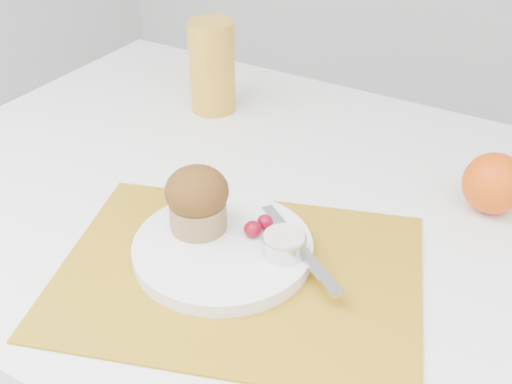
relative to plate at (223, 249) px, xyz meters
The scene contains 10 objects.
placemat 0.04m from the plate, 28.79° to the right, with size 0.43×0.31×0.00m, color #A97D17.
plate is the anchor object (origin of this frame).
ramekin 0.08m from the plate, 16.68° to the left, with size 0.05×0.05×0.02m, color silver.
cream 0.08m from the plate, 16.68° to the left, with size 0.05×0.05×0.01m, color beige.
raspberry_near 0.06m from the plate, 61.48° to the left, with size 0.02×0.02×0.02m, color #5F0215.
raspberry_far 0.04m from the plate, 52.41° to the left, with size 0.02×0.02×0.02m, color #60020F.
butter_knife 0.09m from the plate, 23.41° to the left, with size 0.18×0.01×0.00m, color silver.
orange 0.37m from the plate, 46.49° to the left, with size 0.08×0.08×0.08m, color #E84F08.
juice_glass 0.42m from the plate, 125.30° to the left, with size 0.08×0.08×0.16m, color gold.
muffin 0.07m from the plate, 163.92° to the left, with size 0.08×0.08×0.08m.
Camera 1 is at (0.32, -0.59, 1.26)m, focal length 45.00 mm.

